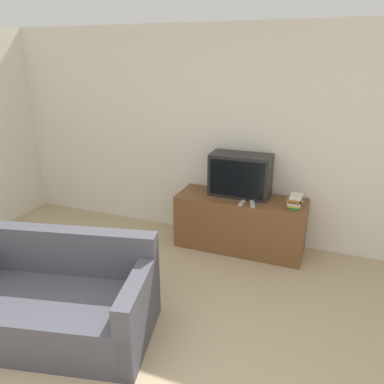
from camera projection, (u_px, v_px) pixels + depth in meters
wall_back at (229, 137)px, 4.57m from camera, size 9.00×0.06×2.60m
tv_stand at (240, 223)px, 4.54m from camera, size 1.53×0.54×0.66m
television at (240, 175)px, 4.44m from camera, size 0.72×0.35×0.50m
couch at (57, 303)px, 3.16m from camera, size 1.76×1.19×0.82m
book_stack at (295, 201)px, 4.14m from camera, size 0.17×0.23×0.14m
remote_on_stand at (242, 203)px, 4.24m from camera, size 0.05×0.15×0.02m
remote_secondary at (252, 204)px, 4.21m from camera, size 0.10×0.18×0.02m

